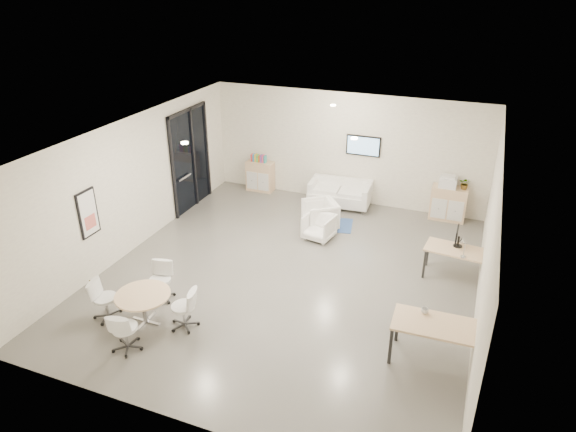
# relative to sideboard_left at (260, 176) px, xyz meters

# --- Properties ---
(room_shell) EXTENTS (9.60, 10.60, 4.80)m
(room_shell) POSITION_rel_sideboard_left_xyz_m (2.62, -4.26, 1.14)
(room_shell) COLOR #5B5953
(room_shell) RESTS_ON ground
(glass_door) EXTENTS (0.09, 1.90, 2.85)m
(glass_door) POSITION_rel_sideboard_left_xyz_m (-1.33, -1.75, 1.04)
(glass_door) COLOR black
(glass_door) RESTS_ON room_shell
(artwork) EXTENTS (0.05, 0.54, 1.04)m
(artwork) POSITION_rel_sideboard_left_xyz_m (-1.35, -5.86, 1.08)
(artwork) COLOR black
(artwork) RESTS_ON room_shell
(wall_tv) EXTENTS (0.98, 0.06, 0.58)m
(wall_tv) POSITION_rel_sideboard_left_xyz_m (3.12, 0.20, 1.29)
(wall_tv) COLOR black
(wall_tv) RESTS_ON room_shell
(ceiling_spots) EXTENTS (3.14, 4.14, 0.03)m
(ceiling_spots) POSITION_rel_sideboard_left_xyz_m (2.42, -3.43, 2.72)
(ceiling_spots) COLOR #FFEAC6
(ceiling_spots) RESTS_ON room_shell
(sideboard_left) EXTENTS (0.82, 0.43, 0.93)m
(sideboard_left) POSITION_rel_sideboard_left_xyz_m (0.00, 0.00, 0.00)
(sideboard_left) COLOR tan
(sideboard_left) RESTS_ON room_shell
(sideboard_right) EXTENTS (0.95, 0.46, 0.95)m
(sideboard_right) POSITION_rel_sideboard_left_xyz_m (5.62, -0.01, 0.01)
(sideboard_right) COLOR tan
(sideboard_right) RESTS_ON room_shell
(books) EXTENTS (0.48, 0.14, 0.22)m
(books) POSITION_rel_sideboard_left_xyz_m (-0.04, 0.00, 0.58)
(books) COLOR red
(books) RESTS_ON sideboard_left
(printer) EXTENTS (0.46, 0.38, 0.32)m
(printer) POSITION_rel_sideboard_left_xyz_m (5.54, -0.01, 0.63)
(printer) COLOR white
(printer) RESTS_ON sideboard_right
(loveseat) EXTENTS (1.80, 0.99, 0.65)m
(loveseat) POSITION_rel_sideboard_left_xyz_m (2.62, -0.20, -0.11)
(loveseat) COLOR silver
(loveseat) RESTS_ON room_shell
(blue_rug) EXTENTS (1.47, 1.12, 0.01)m
(blue_rug) POSITION_rel_sideboard_left_xyz_m (2.67, -1.53, -0.46)
(blue_rug) COLOR navy
(blue_rug) RESTS_ON room_shell
(armchair_left) EXTENTS (1.10, 1.11, 0.84)m
(armchair_left) POSITION_rel_sideboard_left_xyz_m (2.53, -1.79, -0.04)
(armchair_left) COLOR silver
(armchair_left) RESTS_ON room_shell
(armchair_right) EXTENTS (0.80, 0.76, 0.72)m
(armchair_right) POSITION_rel_sideboard_left_xyz_m (2.70, -2.38, -0.10)
(armchair_right) COLOR silver
(armchair_right) RESTS_ON room_shell
(desk_rear) EXTENTS (1.40, 0.79, 0.70)m
(desk_rear) POSITION_rel_sideboard_left_xyz_m (6.08, -3.00, 0.17)
(desk_rear) COLOR tan
(desk_rear) RESTS_ON room_shell
(desk_front) EXTENTS (1.55, 0.81, 0.80)m
(desk_front) POSITION_rel_sideboard_left_xyz_m (6.01, -5.99, 0.25)
(desk_front) COLOR tan
(desk_front) RESTS_ON room_shell
(monitor) EXTENTS (0.20, 0.50, 0.44)m
(monitor) POSITION_rel_sideboard_left_xyz_m (6.04, -2.85, 0.47)
(monitor) COLOR black
(monitor) RESTS_ON desk_rear
(round_table) EXTENTS (1.06, 1.06, 0.64)m
(round_table) POSITION_rel_sideboard_left_xyz_m (0.65, -6.90, 0.09)
(round_table) COLOR tan
(round_table) RESTS_ON room_shell
(meeting_chairs) EXTENTS (2.24, 2.24, 0.82)m
(meeting_chairs) POSITION_rel_sideboard_left_xyz_m (0.65, -6.90, -0.05)
(meeting_chairs) COLOR white
(meeting_chairs) RESTS_ON room_shell
(plant_cabinet) EXTENTS (0.36, 0.39, 0.26)m
(plant_cabinet) POSITION_rel_sideboard_left_xyz_m (5.98, -0.02, 0.61)
(plant_cabinet) COLOR #3F7F3F
(plant_cabinet) RESTS_ON sideboard_right
(plant_floor) EXTENTS (0.25, 0.32, 0.12)m
(plant_floor) POSITION_rel_sideboard_left_xyz_m (-1.08, -6.37, -0.40)
(plant_floor) COLOR #3F7F3F
(plant_floor) RESTS_ON room_shell
(cup) EXTENTS (0.16, 0.14, 0.13)m
(cup) POSITION_rel_sideboard_left_xyz_m (5.75, -5.75, 0.40)
(cup) COLOR white
(cup) RESTS_ON desk_front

